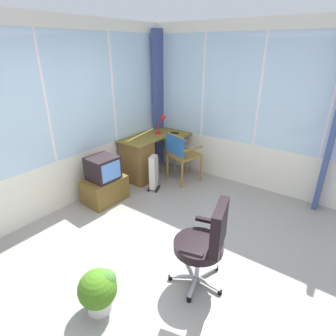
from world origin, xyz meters
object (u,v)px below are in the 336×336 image
tv_remote (175,133)px  tv_on_stand (104,182)px  desk_lamp (163,121)px  potted_plant (99,289)px  wooden_armchair (179,151)px  space_heater (154,172)px  office_chair (206,240)px  desk (139,159)px

tv_remote → tv_on_stand: size_ratio=0.20×
desk_lamp → potted_plant: 3.35m
desk_lamp → wooden_armchair: bearing=-114.3°
tv_on_stand → space_heater: 0.86m
space_heater → potted_plant: bearing=-153.0°
office_chair → potted_plant: size_ratio=2.19×
tv_remote → potted_plant: size_ratio=0.34×
wooden_armchair → space_heater: bearing=158.9°
desk_lamp → space_heater: 1.07m
space_heater → tv_on_stand: bearing=154.3°
office_chair → tv_on_stand: (0.55, 2.11, -0.22)m
wooden_armchair → tv_on_stand: size_ratio=1.20×
desk_lamp → space_heater: size_ratio=0.58×
desk → office_chair: size_ratio=1.29×
tv_on_stand → potted_plant: 2.04m
desk_lamp → space_heater: desk_lamp is taller
tv_on_stand → space_heater: bearing=-25.7°
desk_lamp → wooden_armchair: desk_lamp is taller
wooden_armchair → office_chair: size_ratio=0.94×
desk_lamp → desk: bearing=172.5°
wooden_armchair → office_chair: bearing=-139.6°
desk_lamp → office_chair: desk_lamp is taller
desk → wooden_armchair: bearing=-60.3°
wooden_armchair → desk: bearing=119.7°
desk_lamp → tv_on_stand: size_ratio=0.48×
tv_remote → space_heater: tv_remote is taller
desk → tv_remote: size_ratio=8.27×
wooden_armchair → tv_remote: bearing=44.7°
desk_lamp → potted_plant: desk_lamp is taller
desk → office_chair: office_chair is taller
office_chair → space_heater: size_ratio=1.56×
tv_remote → tv_on_stand: (-1.62, 0.21, -0.44)m
tv_remote → tv_on_stand: bearing=158.3°
desk → desk_lamp: (0.61, -0.08, 0.59)m
desk_lamp → wooden_armchair: (-0.25, -0.55, -0.40)m
tv_remote → potted_plant: bearing=-171.5°
tv_remote → wooden_armchair: wooden_armchair is taller
space_heater → desk: bearing=73.7°
tv_on_stand → potted_plant: (-1.40, -1.48, -0.09)m
desk → potted_plant: size_ratio=2.82×
desk → space_heater: (-0.13, -0.44, -0.10)m
office_chair → wooden_armchair: bearing=40.4°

